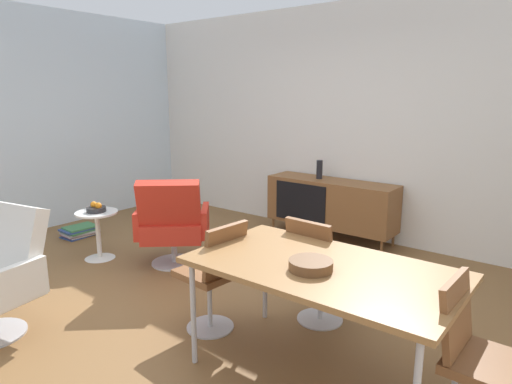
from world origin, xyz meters
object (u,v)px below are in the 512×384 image
Objects in this scene: vase_cobalt at (319,170)px; dining_table at (322,272)px; sideboard at (331,203)px; fruit_bowl at (96,208)px; dining_chair_far_end at (478,358)px; dining_chair_back_left at (317,266)px; dining_chair_near_window at (215,272)px; wooden_bowl_on_table at (311,265)px; side_table_round at (98,230)px; magazine_stack at (79,231)px; lounge_chair_red at (172,222)px.

dining_table is (1.47, -2.50, -0.14)m from vase_cobalt.
fruit_bowl is (-1.62, -2.16, 0.12)m from sideboard.
dining_chair_back_left is at bearing 155.83° from dining_chair_far_end.
dining_chair_far_end is at bearing 0.20° from dining_chair_near_window.
dining_chair_far_end is (0.91, 0.11, -0.30)m from wooden_bowl_on_table.
wooden_bowl_on_table is at bearing -8.66° from side_table_round.
sideboard is at bearing 53.26° from fruit_bowl.
wooden_bowl_on_table is 0.30× the size of dining_chair_back_left.
dining_chair_back_left reaches higher than dining_table.
dining_chair_back_left reaches higher than wooden_bowl_on_table.
side_table_round is at bearing -126.73° from sideboard.
vase_cobalt is at bearing 179.37° from sideboard.
vase_cobalt reaches higher than side_table_round.
wooden_bowl_on_table is at bearing -60.88° from vase_cobalt.
vase_cobalt is 2.62m from fruit_bowl.
dining_chair_back_left reaches higher than sideboard.
side_table_round is 0.23m from fruit_bowl.
dining_chair_near_window reaches higher than magazine_stack.
side_table_round is 2.60× the size of fruit_bowl.
dining_chair_far_end is 1.00× the size of dining_chair_near_window.
wooden_bowl_on_table reaches higher than sideboard.
lounge_chair_red is 1.82× the size of side_table_round.
fruit_bowl is (-0.80, -0.35, 0.09)m from lounge_chair_red.
fruit_bowl reaches higher than side_table_round.
dining_chair_far_end is 1.65× the size of side_table_round.
magazine_stack is at bearing -142.65° from sideboard.
vase_cobalt is at bearing 56.29° from side_table_round.
side_table_round is at bearing -87.90° from fruit_bowl.
dining_chair_far_end reaches higher than wooden_bowl_on_table.
dining_chair_near_window is 1.65× the size of side_table_round.
dining_table is 3.99× the size of magazine_stack.
sideboard is 7.02× the size of vase_cobalt.
vase_cobalt is at bearing 119.91° from dining_chair_back_left.
wooden_bowl_on_table is (1.28, -2.61, 0.33)m from sideboard.
wooden_bowl_on_table is 2.97m from side_table_round.
fruit_bowl is (-1.45, -2.17, -0.28)m from vase_cobalt.
sideboard is 8.00× the size of fruit_bowl.
dining_table is 8.00× the size of fruit_bowl.
side_table_round is 1.30× the size of magazine_stack.
dining_chair_back_left is (-0.33, 0.66, -0.30)m from wooden_bowl_on_table.
dining_chair_back_left is 2.13× the size of magazine_stack.
dining_table is 6.15× the size of wooden_bowl_on_table.
wooden_bowl_on_table is at bearing -20.57° from lounge_chair_red.
lounge_chair_red is (-0.65, -1.82, -0.37)m from vase_cobalt.
vase_cobalt is 0.14× the size of dining_table.
dining_chair_back_left is (0.95, -1.94, 0.03)m from sideboard.
dining_chair_near_window reaches higher than wooden_bowl_on_table.
vase_cobalt is 2.91m from dining_table.
lounge_chair_red is (-2.12, 0.68, -0.23)m from dining_table.
dining_table is at bearing -59.56° from vase_cobalt.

